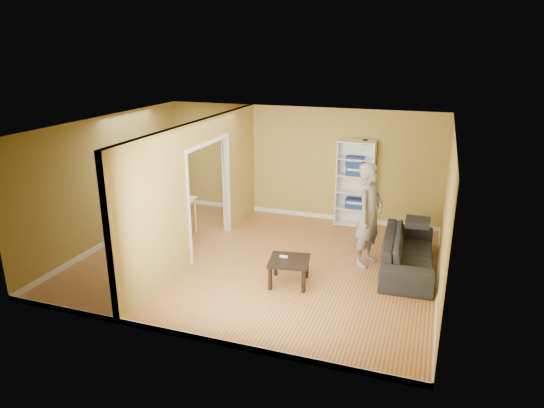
{
  "coord_description": "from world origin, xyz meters",
  "views": [
    {
      "loc": [
        3.0,
        -7.9,
        3.91
      ],
      "look_at": [
        0.2,
        0.2,
        1.1
      ],
      "focal_mm": 32.0,
      "sensor_mm": 36.0,
      "label": 1
    }
  ],
  "objects_px": {
    "chair_left": "(129,210)",
    "chair_near": "(150,226)",
    "person": "(369,206)",
    "dining_table": "(162,204)",
    "sofa": "(409,247)",
    "bookshelf": "(355,183)",
    "coffee_table": "(289,263)",
    "chair_far": "(177,205)"
  },
  "relations": [
    {
      "from": "sofa",
      "to": "person",
      "type": "height_order",
      "value": "person"
    },
    {
      "from": "chair_left",
      "to": "chair_near",
      "type": "height_order",
      "value": "chair_left"
    },
    {
      "from": "person",
      "to": "chair_near",
      "type": "relative_size",
      "value": 2.32
    },
    {
      "from": "sofa",
      "to": "chair_far",
      "type": "height_order",
      "value": "chair_far"
    },
    {
      "from": "person",
      "to": "chair_near",
      "type": "distance_m",
      "value": 4.32
    },
    {
      "from": "sofa",
      "to": "chair_left",
      "type": "height_order",
      "value": "chair_left"
    },
    {
      "from": "person",
      "to": "sofa",
      "type": "bearing_deg",
      "value": -71.25
    },
    {
      "from": "dining_table",
      "to": "chair_far",
      "type": "xyz_separation_m",
      "value": [
        -0.02,
        0.66,
        -0.23
      ]
    },
    {
      "from": "dining_table",
      "to": "chair_near",
      "type": "distance_m",
      "value": 0.73
    },
    {
      "from": "person",
      "to": "bookshelf",
      "type": "bearing_deg",
      "value": 34.1
    },
    {
      "from": "person",
      "to": "chair_far",
      "type": "distance_m",
      "value": 4.45
    },
    {
      "from": "sofa",
      "to": "coffee_table",
      "type": "relative_size",
      "value": 3.4
    },
    {
      "from": "chair_left",
      "to": "dining_table",
      "type": "bearing_deg",
      "value": 72.62
    },
    {
      "from": "sofa",
      "to": "chair_near",
      "type": "height_order",
      "value": "chair_near"
    },
    {
      "from": "bookshelf",
      "to": "dining_table",
      "type": "height_order",
      "value": "bookshelf"
    },
    {
      "from": "dining_table",
      "to": "chair_left",
      "type": "xyz_separation_m",
      "value": [
        -0.79,
        -0.06,
        -0.21
      ]
    },
    {
      "from": "bookshelf",
      "to": "person",
      "type": "bearing_deg",
      "value": -73.71
    },
    {
      "from": "coffee_table",
      "to": "dining_table",
      "type": "distance_m",
      "value": 3.45
    },
    {
      "from": "sofa",
      "to": "bookshelf",
      "type": "xyz_separation_m",
      "value": [
        -1.35,
        2.04,
        0.54
      ]
    },
    {
      "from": "chair_near",
      "to": "chair_far",
      "type": "xyz_separation_m",
      "value": [
        -0.14,
        1.33,
        0.01
      ]
    },
    {
      "from": "chair_left",
      "to": "coffee_table",
      "type": "bearing_deg",
      "value": 52.25
    },
    {
      "from": "sofa",
      "to": "bookshelf",
      "type": "distance_m",
      "value": 2.51
    },
    {
      "from": "person",
      "to": "dining_table",
      "type": "bearing_deg",
      "value": 108.08
    },
    {
      "from": "dining_table",
      "to": "chair_near",
      "type": "relative_size",
      "value": 1.32
    },
    {
      "from": "coffee_table",
      "to": "bookshelf",
      "type": "bearing_deg",
      "value": 80.84
    },
    {
      "from": "dining_table",
      "to": "chair_near",
      "type": "height_order",
      "value": "chair_near"
    },
    {
      "from": "coffee_table",
      "to": "chair_left",
      "type": "distance_m",
      "value": 4.16
    },
    {
      "from": "chair_left",
      "to": "chair_far",
      "type": "distance_m",
      "value": 1.05
    },
    {
      "from": "person",
      "to": "dining_table",
      "type": "height_order",
      "value": "person"
    },
    {
      "from": "person",
      "to": "chair_near",
      "type": "xyz_separation_m",
      "value": [
        -4.21,
        -0.69,
        -0.65
      ]
    },
    {
      "from": "person",
      "to": "chair_left",
      "type": "xyz_separation_m",
      "value": [
        -5.12,
        -0.08,
        -0.62
      ]
    },
    {
      "from": "coffee_table",
      "to": "chair_near",
      "type": "distance_m",
      "value": 3.13
    },
    {
      "from": "bookshelf",
      "to": "chair_left",
      "type": "xyz_separation_m",
      "value": [
        -4.52,
        -2.13,
        -0.45
      ]
    },
    {
      "from": "chair_left",
      "to": "chair_near",
      "type": "relative_size",
      "value": 1.05
    },
    {
      "from": "coffee_table",
      "to": "chair_near",
      "type": "relative_size",
      "value": 0.68
    },
    {
      "from": "sofa",
      "to": "dining_table",
      "type": "bearing_deg",
      "value": 87.98
    },
    {
      "from": "dining_table",
      "to": "chair_left",
      "type": "bearing_deg",
      "value": -175.87
    },
    {
      "from": "dining_table",
      "to": "chair_left",
      "type": "height_order",
      "value": "chair_left"
    },
    {
      "from": "sofa",
      "to": "person",
      "type": "relative_size",
      "value": 1.0
    },
    {
      "from": "sofa",
      "to": "chair_near",
      "type": "distance_m",
      "value": 5.01
    },
    {
      "from": "dining_table",
      "to": "chair_left",
      "type": "distance_m",
      "value": 0.82
    },
    {
      "from": "bookshelf",
      "to": "chair_far",
      "type": "distance_m",
      "value": 4.04
    }
  ]
}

